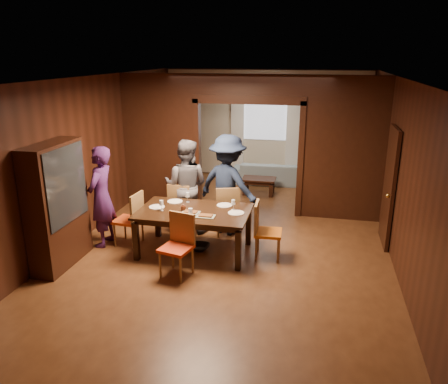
% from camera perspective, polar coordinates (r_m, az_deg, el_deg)
% --- Properties ---
extents(floor, '(9.00, 9.00, 0.00)m').
position_cam_1_polar(floor, '(8.11, 1.13, -6.28)').
color(floor, '#532D17').
rests_on(floor, ground).
extents(ceiling, '(5.50, 9.00, 0.02)m').
position_cam_1_polar(ceiling, '(7.42, 1.27, 14.65)').
color(ceiling, silver).
rests_on(ceiling, room_walls).
extents(room_walls, '(5.52, 9.01, 2.90)m').
position_cam_1_polar(room_walls, '(9.44, 3.44, 6.74)').
color(room_walls, black).
rests_on(room_walls, floor).
extents(person_purple, '(0.44, 0.66, 1.79)m').
position_cam_1_polar(person_purple, '(7.92, -15.73, -0.62)').
color(person_purple, '#431D54').
rests_on(person_purple, floor).
extents(person_grey, '(0.88, 0.69, 1.79)m').
position_cam_1_polar(person_grey, '(8.30, -4.97, 0.81)').
color(person_grey, '#525057').
rests_on(person_grey, floor).
extents(person_navy, '(1.39, 1.10, 1.89)m').
position_cam_1_polar(person_navy, '(8.14, 0.52, 0.93)').
color(person_navy, '#162037').
rests_on(person_navy, floor).
extents(sofa, '(1.95, 0.83, 0.56)m').
position_cam_1_polar(sofa, '(11.58, 5.96, 2.52)').
color(sofa, '#7D95A4').
rests_on(sofa, floor).
extents(serving_bowl, '(0.37, 0.37, 0.09)m').
position_cam_1_polar(serving_bowl, '(7.43, -3.38, -1.90)').
color(serving_bowl, black).
rests_on(serving_bowl, dining_table).
extents(dining_table, '(1.87, 1.17, 0.76)m').
position_cam_1_polar(dining_table, '(7.52, -3.88, -5.14)').
color(dining_table, black).
rests_on(dining_table, floor).
extents(coffee_table, '(0.80, 0.50, 0.40)m').
position_cam_1_polar(coffee_table, '(10.67, 4.57, 0.78)').
color(coffee_table, black).
rests_on(coffee_table, floor).
extents(chair_left, '(0.48, 0.48, 0.97)m').
position_cam_1_polar(chair_left, '(7.96, -12.45, -3.40)').
color(chair_left, '#D74514').
rests_on(chair_left, floor).
extents(chair_right, '(0.46, 0.46, 0.97)m').
position_cam_1_polar(chair_right, '(7.29, 5.80, -5.06)').
color(chair_right, '#CC6113').
rests_on(chair_right, floor).
extents(chair_far_l, '(0.47, 0.47, 0.97)m').
position_cam_1_polar(chair_far_l, '(8.41, -5.39, -1.90)').
color(chair_far_l, '#C25912').
rests_on(chair_far_l, floor).
extents(chair_far_r, '(0.55, 0.55, 0.97)m').
position_cam_1_polar(chair_far_r, '(8.20, 0.41, -2.32)').
color(chair_far_r, red).
rests_on(chair_far_r, floor).
extents(chair_near, '(0.53, 0.53, 0.97)m').
position_cam_1_polar(chair_near, '(6.73, -6.30, -7.10)').
color(chair_near, red).
rests_on(chair_near, floor).
extents(hutch, '(0.40, 1.20, 2.00)m').
position_cam_1_polar(hutch, '(7.36, -20.97, -1.67)').
color(hutch, black).
rests_on(hutch, floor).
extents(door_right, '(0.06, 0.90, 2.10)m').
position_cam_1_polar(door_right, '(8.18, 20.78, 0.61)').
color(door_right, black).
rests_on(door_right, floor).
extents(window_far, '(1.20, 0.03, 1.30)m').
position_cam_1_polar(window_far, '(11.90, 5.43, 9.92)').
color(window_far, silver).
rests_on(window_far, back_wall).
extents(curtain_left, '(0.35, 0.06, 2.40)m').
position_cam_1_polar(curtain_left, '(12.04, 1.77, 7.92)').
color(curtain_left, white).
rests_on(curtain_left, back_wall).
extents(curtain_right, '(0.35, 0.06, 2.40)m').
position_cam_1_polar(curtain_right, '(11.87, 8.97, 7.56)').
color(curtain_right, white).
rests_on(curtain_right, back_wall).
extents(plate_left, '(0.27, 0.27, 0.01)m').
position_cam_1_polar(plate_left, '(7.60, -8.76, -1.94)').
color(plate_left, white).
rests_on(plate_left, dining_table).
extents(plate_far_l, '(0.27, 0.27, 0.01)m').
position_cam_1_polar(plate_far_l, '(7.84, -6.43, -1.22)').
color(plate_far_l, white).
rests_on(plate_far_l, dining_table).
extents(plate_far_r, '(0.27, 0.27, 0.01)m').
position_cam_1_polar(plate_far_r, '(7.60, 0.07, -1.74)').
color(plate_far_r, silver).
rests_on(plate_far_r, dining_table).
extents(plate_right, '(0.27, 0.27, 0.01)m').
position_cam_1_polar(plate_right, '(7.24, 1.59, -2.74)').
color(plate_right, silver).
rests_on(plate_right, dining_table).
extents(plate_near, '(0.27, 0.27, 0.01)m').
position_cam_1_polar(plate_near, '(7.09, -5.00, -3.26)').
color(plate_near, white).
rests_on(plate_near, dining_table).
extents(platter_a, '(0.30, 0.20, 0.04)m').
position_cam_1_polar(platter_a, '(7.25, -4.38, -2.65)').
color(platter_a, gray).
rests_on(platter_a, dining_table).
extents(platter_b, '(0.30, 0.20, 0.04)m').
position_cam_1_polar(platter_b, '(7.08, -2.41, -3.13)').
color(platter_b, gray).
rests_on(platter_b, dining_table).
extents(wineglass_left, '(0.08, 0.08, 0.18)m').
position_cam_1_polar(wineglass_left, '(7.40, -8.18, -1.76)').
color(wineglass_left, silver).
rests_on(wineglass_left, dining_table).
extents(wineglass_far, '(0.08, 0.08, 0.18)m').
position_cam_1_polar(wineglass_far, '(7.77, -4.77, -0.69)').
color(wineglass_far, silver).
rests_on(wineglass_far, dining_table).
extents(wineglass_right, '(0.08, 0.08, 0.18)m').
position_cam_1_polar(wineglass_right, '(7.36, 1.21, -1.70)').
color(wineglass_right, silver).
rests_on(wineglass_right, dining_table).
extents(tumbler, '(0.07, 0.07, 0.14)m').
position_cam_1_polar(tumbler, '(7.09, -4.40, -2.69)').
color(tumbler, silver).
rests_on(tumbler, dining_table).
extents(condiment_jar, '(0.08, 0.08, 0.11)m').
position_cam_1_polar(condiment_jar, '(7.36, -5.34, -2.07)').
color(condiment_jar, '#4F2312').
rests_on(condiment_jar, dining_table).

